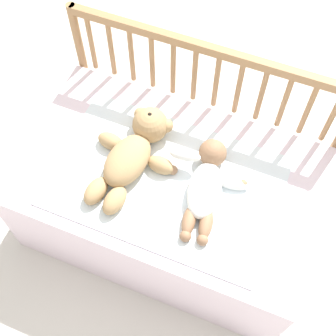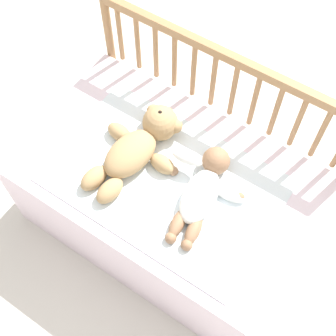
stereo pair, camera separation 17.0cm
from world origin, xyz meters
TOP-DOWN VIEW (x-y plane):
  - ground_plane at (0.00, 0.00)m, footprint 12.00×12.00m
  - crib_mattress at (0.00, 0.00)m, footprint 1.15×0.70m
  - crib_rail at (-0.00, 0.37)m, footprint 1.15×0.04m
  - blanket at (-0.00, -0.03)m, footprint 0.84×0.55m
  - teddy_bear at (-0.15, 0.01)m, footprint 0.33×0.46m
  - baby at (0.15, -0.01)m, footprint 0.32×0.41m

SIDE VIEW (x-z plane):
  - ground_plane at x=0.00m, z-range 0.00..0.00m
  - crib_mattress at x=0.00m, z-range 0.00..0.45m
  - blanket at x=0.00m, z-range 0.45..0.45m
  - baby at x=0.15m, z-range 0.44..0.54m
  - teddy_bear at x=-0.15m, z-range 0.43..0.58m
  - crib_rail at x=0.00m, z-range 0.16..0.93m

